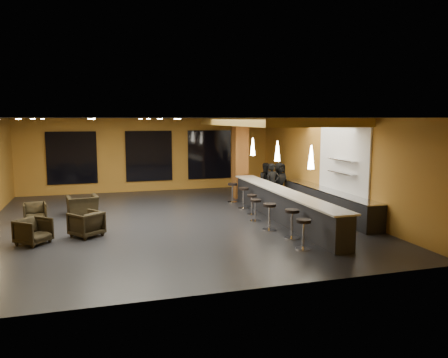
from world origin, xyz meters
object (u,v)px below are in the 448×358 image
object	(u,v)px
column	(240,158)
bar_stool_6	(232,190)
bar_stool_5	(244,195)
bar_stool_1	(292,220)
staff_b	(267,182)
bar_stool_4	(252,202)
prep_counter	(327,202)
staff_a	(272,183)
staff_c	(280,182)
armchair_d	(83,205)
armchair_c	(35,212)
pendant_0	(311,157)
bar_stool_3	(255,207)
armchair_b	(86,224)
bar_stool_2	(269,213)
bar_stool_0	(303,230)
pendant_2	(253,147)
pendant_1	(277,151)
armchair_a	(33,231)
bar_counter	(282,206)

from	to	relation	value
column	bar_stool_6	world-z (taller)	column
bar_stool_5	bar_stool_1	bearing A→B (deg)	-90.23
staff_b	bar_stool_6	bearing A→B (deg)	173.78
bar_stool_4	bar_stool_6	bearing A→B (deg)	89.42
prep_counter	staff_a	world-z (taller)	staff_a
staff_c	armchair_d	size ratio (longest dim) A/B	1.54
armchair_d	bar_stool_4	bearing A→B (deg)	154.13
staff_a	armchair_c	xyz separation A→B (m)	(-9.02, -0.88, -0.49)
pendant_0	bar_stool_4	bearing A→B (deg)	102.74
prep_counter	pendant_0	distance (m)	3.73
staff_a	bar_stool_3	size ratio (longest dim) A/B	2.18
prep_counter	bar_stool_5	xyz separation A→B (m)	(-2.65, 1.70, 0.10)
column	bar_stool_4	size ratio (longest dim) A/B	4.74
armchair_b	armchair_c	world-z (taller)	armchair_b
staff_b	bar_stool_3	distance (m)	3.95
bar_stool_2	bar_stool_4	world-z (taller)	bar_stool_2
staff_a	column	bearing A→B (deg)	115.41
armchair_b	bar_stool_0	distance (m)	6.35
prep_counter	armchair_b	distance (m)	8.47
prep_counter	pendant_2	world-z (taller)	pendant_2
pendant_1	armchair_b	world-z (taller)	pendant_1
bar_stool_0	bar_stool_2	bearing A→B (deg)	92.48
armchair_a	pendant_0	bearing A→B (deg)	-59.85
prep_counter	bar_stool_0	size ratio (longest dim) A/B	7.29
pendant_2	bar_stool_2	size ratio (longest dim) A/B	0.83
prep_counter	staff_c	world-z (taller)	staff_c
staff_a	staff_c	xyz separation A→B (m)	(0.47, 0.33, -0.01)
pendant_1	staff_a	distance (m)	3.04
pendant_2	staff_c	size ratio (longest dim) A/B	0.43
pendant_1	bar_stool_5	size ratio (longest dim) A/B	0.84
armchair_c	bar_stool_1	bearing A→B (deg)	-39.93
bar_counter	staff_a	bearing A→B (deg)	73.67
pendant_2	staff_a	bearing A→B (deg)	-1.21
staff_c	bar_stool_1	distance (m)	5.88
pendant_1	bar_stool_3	distance (m)	2.13
pendant_0	pendant_1	bearing A→B (deg)	90.00
column	bar_stool_3	bearing A→B (deg)	-101.84
armchair_b	bar_stool_3	world-z (taller)	bar_stool_3
staff_a	bar_stool_6	world-z (taller)	staff_a
armchair_b	bar_stool_6	distance (m)	6.92
armchair_a	bar_stool_0	size ratio (longest dim) A/B	0.96
pendant_0	staff_c	bearing A→B (deg)	75.79
column	pendant_1	xyz separation A→B (m)	(0.00, -4.10, 0.60)
staff_c	armchair_d	xyz separation A→B (m)	(-7.97, -0.44, -0.47)
bar_stool_0	bar_stool_3	world-z (taller)	bar_stool_0
staff_c	armchair_b	xyz separation A→B (m)	(-7.78, -3.59, -0.44)
bar_stool_0	bar_stool_5	xyz separation A→B (m)	(0.19, 5.49, 0.01)
pendant_0	pendant_1	distance (m)	2.50
staff_b	staff_c	bearing A→B (deg)	-39.43
pendant_0	prep_counter	bearing A→B (deg)	51.34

